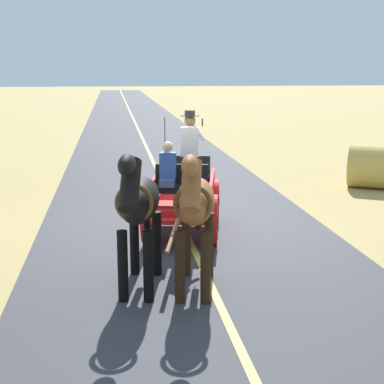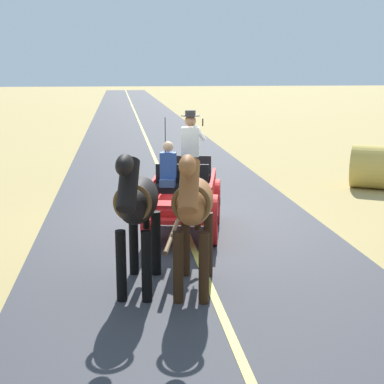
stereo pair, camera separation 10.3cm
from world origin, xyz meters
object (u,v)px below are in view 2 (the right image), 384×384
(hay_bale, at_px, (372,167))
(horse_drawn_carriage, at_px, (184,194))
(horse_off_side, at_px, (138,204))
(horse_near_side, at_px, (193,205))

(hay_bale, bearing_deg, horse_drawn_carriage, 33.20)
(horse_drawn_carriage, xyz_separation_m, horse_off_side, (1.02, 2.88, 0.51))
(horse_off_side, distance_m, hay_bale, 9.48)
(horse_drawn_carriage, relative_size, hay_bale, 3.76)
(horse_drawn_carriage, bearing_deg, horse_off_side, 70.45)
(hay_bale, bearing_deg, horse_near_side, 48.84)
(horse_drawn_carriage, bearing_deg, horse_near_side, 85.91)
(horse_off_side, relative_size, hay_bale, 1.84)
(horse_drawn_carriage, relative_size, horse_near_side, 2.04)
(horse_drawn_carriage, bearing_deg, hay_bale, -146.80)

